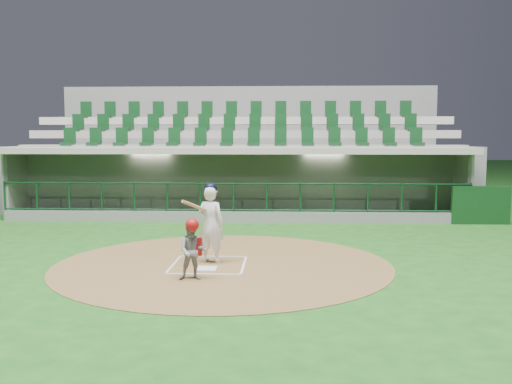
% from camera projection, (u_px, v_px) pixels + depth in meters
% --- Properties ---
extents(ground, '(120.00, 120.00, 0.00)m').
position_uv_depth(ground, '(210.00, 262.00, 12.43)').
color(ground, '#194E16').
rests_on(ground, ground).
extents(dirt_circle, '(7.20, 7.20, 0.01)m').
position_uv_depth(dirt_circle, '(223.00, 264.00, 12.21)').
color(dirt_circle, brown).
rests_on(dirt_circle, ground).
extents(home_plate, '(0.43, 0.43, 0.02)m').
position_uv_depth(home_plate, '(206.00, 269.00, 11.73)').
color(home_plate, white).
rests_on(home_plate, dirt_circle).
extents(batter_box_chalk, '(1.55, 1.80, 0.01)m').
position_uv_depth(batter_box_chalk, '(209.00, 265.00, 12.13)').
color(batter_box_chalk, silver).
rests_on(batter_box_chalk, ground).
extents(dugout_structure, '(16.40, 3.70, 3.00)m').
position_uv_depth(dugout_structure, '(241.00, 187.00, 20.10)').
color(dugout_structure, gray).
rests_on(dugout_structure, ground).
extents(seating_deck, '(17.00, 6.72, 5.15)m').
position_uv_depth(seating_deck, '(244.00, 170.00, 23.14)').
color(seating_deck, slate).
rests_on(seating_deck, ground).
extents(batter, '(0.89, 0.93, 1.74)m').
position_uv_depth(batter, '(211.00, 222.00, 12.29)').
color(batter, white).
rests_on(batter, dirt_circle).
extents(catcher, '(0.57, 0.47, 1.18)m').
position_uv_depth(catcher, '(193.00, 249.00, 10.82)').
color(catcher, gray).
rests_on(catcher, dirt_circle).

